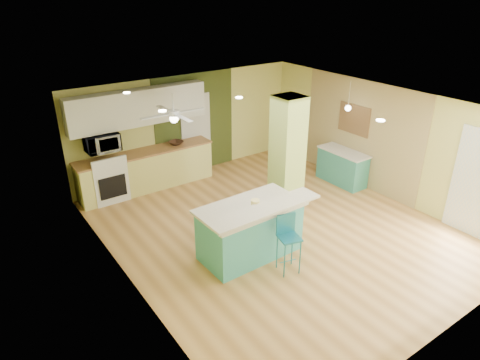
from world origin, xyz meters
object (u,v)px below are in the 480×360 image
peninsula (251,229)px  side_counter (342,167)px  canister (255,205)px  fruit_bowl (176,143)px  bar_stool (288,234)px

peninsula → side_counter: bearing=16.9°
peninsula → canister: (-0.01, -0.13, 0.55)m
peninsula → side_counter: size_ratio=1.66×
fruit_bowl → side_counter: bearing=-37.0°
side_counter → peninsula: bearing=-162.1°
fruit_bowl → canister: canister is taller
bar_stool → fruit_bowl: (0.18, 4.29, 0.29)m
side_counter → fruit_bowl: 4.06m
canister → side_counter: bearing=19.7°
peninsula → side_counter: peninsula is taller
side_counter → canister: bearing=-160.3°
bar_stool → canister: canister is taller
bar_stool → side_counter: bar_stool is taller
bar_stool → side_counter: bearing=43.1°
bar_stool → canister: 0.73m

